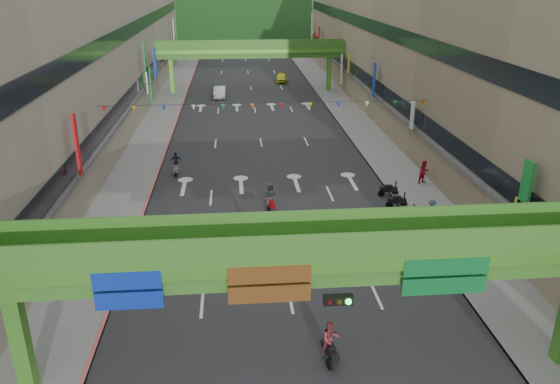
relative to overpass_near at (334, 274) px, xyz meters
name	(u,v)px	position (x,y,z in m)	size (l,w,h in m)	color
road_slab	(256,118)	(-0.93, 44.62, -5.20)	(18.00, 140.00, 0.02)	#28282B
sidewalk_left	(161,119)	(-11.93, 44.62, -5.13)	(4.00, 140.00, 0.15)	gray
sidewalk_right	(350,115)	(10.07, 44.62, -5.13)	(4.00, 140.00, 0.15)	gray
curb_left	(177,119)	(-10.03, 44.62, -5.12)	(0.20, 140.00, 0.18)	#CC5959
curb_right	(334,116)	(8.17, 44.62, -5.12)	(0.20, 140.00, 0.18)	gray
building_row_left	(78,35)	(-19.86, 44.62, 4.25)	(12.80, 95.00, 19.00)	#9E937F
building_row_right	(423,32)	(18.00, 44.62, 4.25)	(12.80, 95.00, 19.00)	gray
overpass_near	(334,274)	(0.00, 0.00, 0.00)	(28.00, 12.27, 7.10)	#4C9E2D
overpass_far	(251,53)	(-0.93, 59.62, 0.20)	(28.00, 2.20, 7.10)	#4C9E2D
hill_left	(190,30)	(-15.93, 154.62, -5.21)	(168.00, 140.00, 112.00)	#1C4419
hill_right	(312,23)	(24.07, 174.62, -5.21)	(208.00, 176.00, 128.00)	#1C4419
bunting_string	(267,106)	(-0.93, 24.62, 0.75)	(26.00, 0.36, 0.47)	black
scooter_rider_near	(259,250)	(-2.33, 10.08, -4.19)	(0.71, 1.60, 2.15)	black
scooter_rider_mid	(330,342)	(0.27, 1.55, -4.21)	(0.89, 1.59, 1.95)	black
scooter_rider_left	(176,164)	(-8.43, 25.90, -4.21)	(0.97, 1.60, 1.99)	gray
scooter_rider_far	(270,197)	(-1.17, 17.94, -4.18)	(0.92, 1.58, 2.02)	#730709
parked_scooter_row	(401,207)	(7.87, 16.52, -4.68)	(1.60, 7.19, 1.08)	black
car_silver	(220,92)	(-5.35, 56.41, -4.46)	(1.58, 4.52, 1.49)	#B7B6BD
car_yellow	(281,78)	(3.92, 66.92, -4.49)	(1.70, 4.22, 1.44)	yellow
pedestrian_red	(424,174)	(11.27, 21.91, -4.28)	(0.90, 0.70, 1.85)	maroon
pedestrian_dark	(447,241)	(8.88, 10.66, -4.43)	(0.91, 0.38, 1.55)	black
pedestrian_blue	(432,213)	(9.39, 14.81, -4.42)	(0.73, 0.47, 1.56)	#364465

